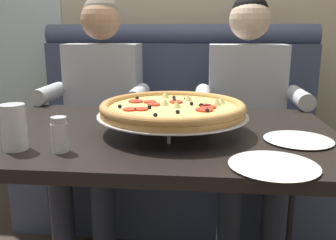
{
  "coord_description": "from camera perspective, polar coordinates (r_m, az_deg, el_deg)",
  "views": [
    {
      "loc": [
        0.16,
        -1.27,
        1.09
      ],
      "look_at": [
        0.04,
        -0.04,
        0.79
      ],
      "focal_mm": 39.24,
      "sensor_mm": 36.0,
      "label": 1
    }
  ],
  "objects": [
    {
      "name": "plate_near_right",
      "position": [
        1.27,
        19.59,
        -2.65
      ],
      "size": [
        0.22,
        0.22,
        0.02
      ],
      "color": "white",
      "rests_on": "dining_table"
    },
    {
      "name": "diner_right",
      "position": [
        1.94,
        12.22,
        2.14
      ],
      "size": [
        0.54,
        0.64,
        1.27
      ],
      "color": "#2D3342",
      "rests_on": "ground_plane"
    },
    {
      "name": "dining_table",
      "position": [
        1.35,
        -1.64,
        -5.31
      ],
      "size": [
        1.27,
        0.84,
        0.74
      ],
      "color": "black",
      "rests_on": "ground_plane"
    },
    {
      "name": "patio_chair",
      "position": [
        3.66,
        -19.03,
        4.1
      ],
      "size": [
        0.42,
        0.43,
        0.86
      ],
      "color": "black",
      "rests_on": "ground_plane"
    },
    {
      "name": "diner_left",
      "position": [
        2.01,
        -10.57,
        2.59
      ],
      "size": [
        0.54,
        0.64,
        1.27
      ],
      "color": "#2D3342",
      "rests_on": "ground_plane"
    },
    {
      "name": "drinking_glass",
      "position": [
        1.2,
        -22.77,
        -1.47
      ],
      "size": [
        0.07,
        0.07,
        0.14
      ],
      "color": "silver",
      "rests_on": "dining_table"
    },
    {
      "name": "booth_bench",
      "position": [
        2.27,
        1.2,
        -3.99
      ],
      "size": [
        1.74,
        0.78,
        1.13
      ],
      "color": "#424C6B",
      "rests_on": "ground_plane"
    },
    {
      "name": "shaker_parmesan",
      "position": [
        1.13,
        -16.47,
        -2.57
      ],
      "size": [
        0.05,
        0.05,
        0.11
      ],
      "color": "white",
      "rests_on": "dining_table"
    },
    {
      "name": "pizza",
      "position": [
        1.29,
        0.74,
        1.73
      ],
      "size": [
        0.53,
        0.53,
        0.12
      ],
      "color": "silver",
      "rests_on": "dining_table"
    },
    {
      "name": "plate_near_left",
      "position": [
        1.02,
        16.09,
        -6.47
      ],
      "size": [
        0.24,
        0.24,
        0.02
      ],
      "color": "white",
      "rests_on": "dining_table"
    }
  ]
}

